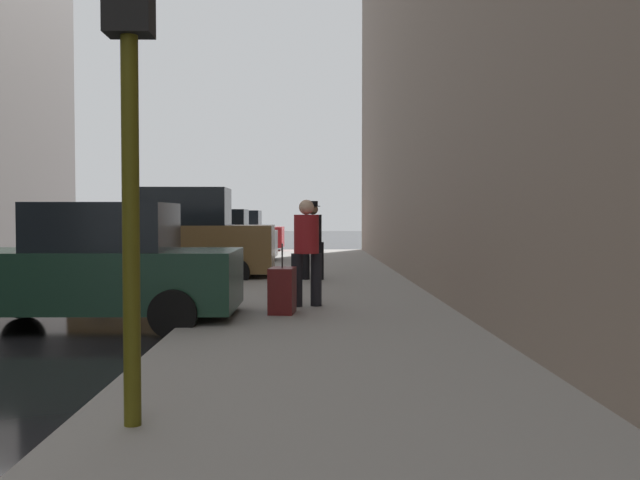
{
  "coord_description": "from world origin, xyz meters",
  "views": [
    {
      "loc": [
        5.72,
        -10.0,
        1.62
      ],
      "look_at": [
        6.02,
        7.03,
        1.01
      ],
      "focal_mm": 40.0,
      "sensor_mm": 36.0,
      "label": 1
    }
  ],
  "objects_px": {
    "parked_silver_sedan": "(212,239)",
    "rolling_suitcase": "(282,290)",
    "parked_dark_green_sedan": "(94,268)",
    "pedestrian_with_fedora": "(313,236)",
    "pedestrian_in_red_jacket": "(306,247)",
    "parked_red_hatchback": "(234,233)",
    "fire_hydrant": "(257,259)",
    "traffic_light": "(130,49)",
    "parked_bronze_suv": "(178,239)"
  },
  "relations": [
    {
      "from": "parked_silver_sedan",
      "to": "pedestrian_with_fedora",
      "type": "distance_m",
      "value": 7.6
    },
    {
      "from": "parked_silver_sedan",
      "to": "fire_hydrant",
      "type": "relative_size",
      "value": 6.01
    },
    {
      "from": "parked_dark_green_sedan",
      "to": "rolling_suitcase",
      "type": "bearing_deg",
      "value": 6.44
    },
    {
      "from": "parked_red_hatchback",
      "to": "rolling_suitcase",
      "type": "height_order",
      "value": "parked_red_hatchback"
    },
    {
      "from": "parked_red_hatchback",
      "to": "traffic_light",
      "type": "distance_m",
      "value": 24.76
    },
    {
      "from": "parked_bronze_suv",
      "to": "pedestrian_in_red_jacket",
      "type": "bearing_deg",
      "value": -61.13
    },
    {
      "from": "parked_dark_green_sedan",
      "to": "parked_silver_sedan",
      "type": "xyz_separation_m",
      "value": [
        -0.0,
        12.71,
        0.0
      ]
    },
    {
      "from": "fire_hydrant",
      "to": "traffic_light",
      "type": "xyz_separation_m",
      "value": [
        0.05,
        -12.85,
        2.26
      ]
    },
    {
      "from": "parked_bronze_suv",
      "to": "parked_silver_sedan",
      "type": "height_order",
      "value": "parked_bronze_suv"
    },
    {
      "from": "fire_hydrant",
      "to": "rolling_suitcase",
      "type": "bearing_deg",
      "value": -82.95
    },
    {
      "from": "parked_dark_green_sedan",
      "to": "pedestrian_with_fedora",
      "type": "xyz_separation_m",
      "value": [
        3.19,
        5.81,
        0.29
      ]
    },
    {
      "from": "parked_bronze_suv",
      "to": "pedestrian_with_fedora",
      "type": "xyz_separation_m",
      "value": [
        3.19,
        -0.84,
        0.1
      ]
    },
    {
      "from": "parked_red_hatchback",
      "to": "pedestrian_in_red_jacket",
      "type": "distance_m",
      "value": 18.45
    },
    {
      "from": "parked_dark_green_sedan",
      "to": "parked_bronze_suv",
      "type": "distance_m",
      "value": 6.65
    },
    {
      "from": "traffic_light",
      "to": "rolling_suitcase",
      "type": "distance_m",
      "value": 6.13
    },
    {
      "from": "parked_silver_sedan",
      "to": "pedestrian_with_fedora",
      "type": "bearing_deg",
      "value": -65.17
    },
    {
      "from": "fire_hydrant",
      "to": "rolling_suitcase",
      "type": "relative_size",
      "value": 0.68
    },
    {
      "from": "pedestrian_in_red_jacket",
      "to": "fire_hydrant",
      "type": "bearing_deg",
      "value": 101.04
    },
    {
      "from": "traffic_light",
      "to": "pedestrian_with_fedora",
      "type": "distance_m",
      "value": 11.33
    },
    {
      "from": "parked_bronze_suv",
      "to": "rolling_suitcase",
      "type": "xyz_separation_m",
      "value": [
        2.7,
        -6.34,
        -0.54
      ]
    },
    {
      "from": "parked_silver_sedan",
      "to": "parked_red_hatchback",
      "type": "height_order",
      "value": "same"
    },
    {
      "from": "parked_dark_green_sedan",
      "to": "parked_silver_sedan",
      "type": "height_order",
      "value": "same"
    },
    {
      "from": "parked_dark_green_sedan",
      "to": "parked_silver_sedan",
      "type": "relative_size",
      "value": 1.0
    },
    {
      "from": "parked_bronze_suv",
      "to": "parked_silver_sedan",
      "type": "xyz_separation_m",
      "value": [
        0.0,
        6.06,
        -0.18
      ]
    },
    {
      "from": "pedestrian_in_red_jacket",
      "to": "pedestrian_with_fedora",
      "type": "distance_m",
      "value": 4.71
    },
    {
      "from": "pedestrian_in_red_jacket",
      "to": "rolling_suitcase",
      "type": "xyz_separation_m",
      "value": [
        -0.36,
        -0.8,
        -0.61
      ]
    },
    {
      "from": "rolling_suitcase",
      "to": "parked_silver_sedan",
      "type": "bearing_deg",
      "value": 102.27
    },
    {
      "from": "parked_dark_green_sedan",
      "to": "parked_silver_sedan",
      "type": "distance_m",
      "value": 12.71
    },
    {
      "from": "parked_bronze_suv",
      "to": "fire_hydrant",
      "type": "xyz_separation_m",
      "value": [
        1.8,
        0.88,
        -0.54
      ]
    },
    {
      "from": "rolling_suitcase",
      "to": "parked_bronze_suv",
      "type": "bearing_deg",
      "value": 113.04
    },
    {
      "from": "parked_bronze_suv",
      "to": "traffic_light",
      "type": "height_order",
      "value": "traffic_light"
    },
    {
      "from": "parked_dark_green_sedan",
      "to": "rolling_suitcase",
      "type": "height_order",
      "value": "parked_dark_green_sedan"
    },
    {
      "from": "pedestrian_in_red_jacket",
      "to": "rolling_suitcase",
      "type": "distance_m",
      "value": 1.07
    },
    {
      "from": "pedestrian_with_fedora",
      "to": "traffic_light",
      "type": "bearing_deg",
      "value": -96.85
    },
    {
      "from": "parked_bronze_suv",
      "to": "parked_silver_sedan",
      "type": "distance_m",
      "value": 6.06
    },
    {
      "from": "parked_red_hatchback",
      "to": "rolling_suitcase",
      "type": "xyz_separation_m",
      "value": [
        2.7,
        -18.99,
        -0.36
      ]
    },
    {
      "from": "parked_silver_sedan",
      "to": "rolling_suitcase",
      "type": "distance_m",
      "value": 12.7
    },
    {
      "from": "parked_silver_sedan",
      "to": "pedestrian_in_red_jacket",
      "type": "distance_m",
      "value": 12.0
    },
    {
      "from": "parked_red_hatchback",
      "to": "pedestrian_with_fedora",
      "type": "bearing_deg",
      "value": -76.69
    },
    {
      "from": "fire_hydrant",
      "to": "pedestrian_with_fedora",
      "type": "height_order",
      "value": "pedestrian_with_fedora"
    },
    {
      "from": "rolling_suitcase",
      "to": "fire_hydrant",
      "type": "bearing_deg",
      "value": 97.05
    },
    {
      "from": "parked_silver_sedan",
      "to": "traffic_light",
      "type": "distance_m",
      "value": 18.23
    },
    {
      "from": "fire_hydrant",
      "to": "traffic_light",
      "type": "bearing_deg",
      "value": -89.78
    },
    {
      "from": "parked_silver_sedan",
      "to": "pedestrian_in_red_jacket",
      "type": "xyz_separation_m",
      "value": [
        3.06,
        -11.6,
        0.26
      ]
    },
    {
      "from": "parked_silver_sedan",
      "to": "parked_red_hatchback",
      "type": "distance_m",
      "value": 6.59
    },
    {
      "from": "parked_silver_sedan",
      "to": "rolling_suitcase",
      "type": "height_order",
      "value": "parked_silver_sedan"
    },
    {
      "from": "parked_bronze_suv",
      "to": "pedestrian_with_fedora",
      "type": "relative_size",
      "value": 2.6
    },
    {
      "from": "parked_silver_sedan",
      "to": "rolling_suitcase",
      "type": "bearing_deg",
      "value": -77.73
    },
    {
      "from": "parked_dark_green_sedan",
      "to": "rolling_suitcase",
      "type": "xyz_separation_m",
      "value": [
        2.7,
        0.3,
        -0.36
      ]
    },
    {
      "from": "parked_dark_green_sedan",
      "to": "pedestrian_in_red_jacket",
      "type": "bearing_deg",
      "value": 19.83
    }
  ]
}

